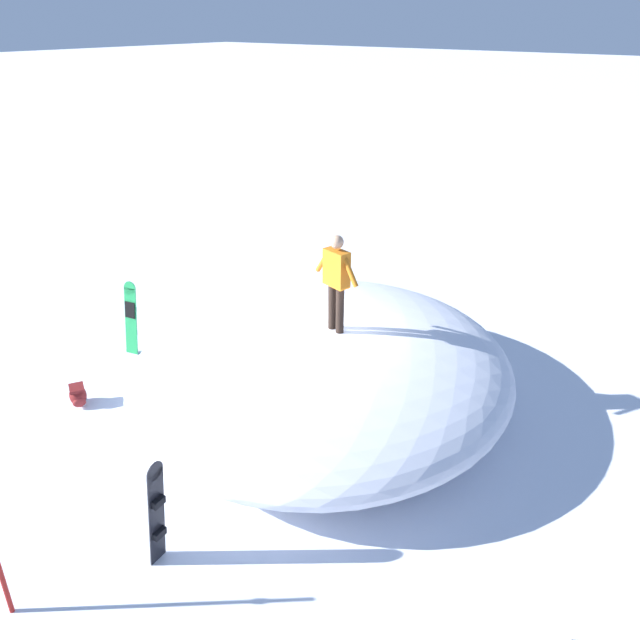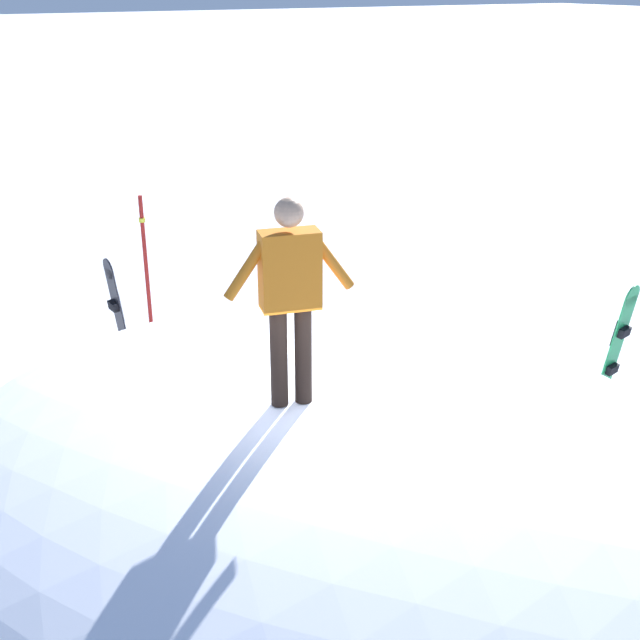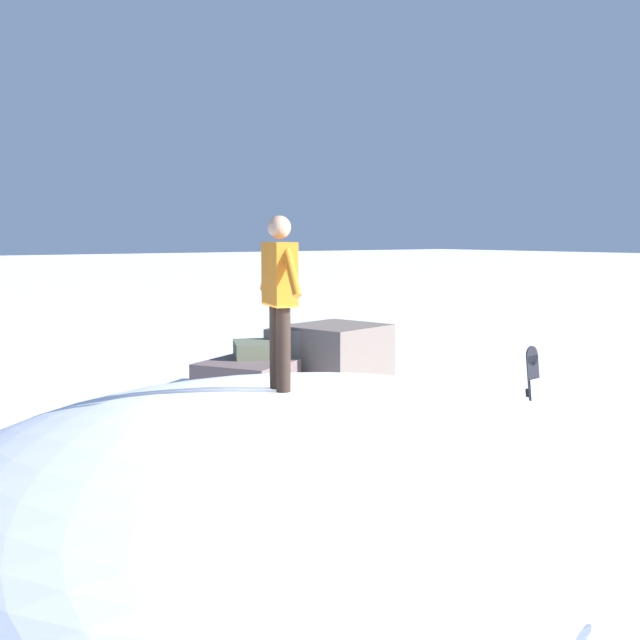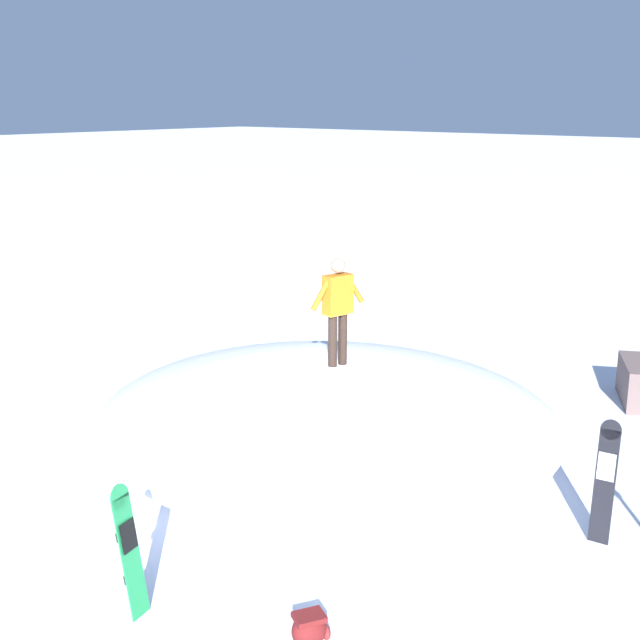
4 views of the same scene
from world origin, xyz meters
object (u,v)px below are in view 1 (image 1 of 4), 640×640
(snowboard_secondary_upright, at_px, (131,317))
(backpack_near, at_px, (78,395))
(snowboard_primary_upright, at_px, (157,512))
(snowboarder_standing, at_px, (336,277))

(snowboard_secondary_upright, distance_m, backpack_near, 2.22)
(snowboard_primary_upright, height_order, backpack_near, snowboard_primary_upright)
(snowboard_primary_upright, relative_size, backpack_near, 2.71)
(snowboarder_standing, height_order, backpack_near, snowboarder_standing)
(snowboarder_standing, bearing_deg, snowboard_secondary_upright, -80.93)
(snowboard_secondary_upright, bearing_deg, snowboarder_standing, 99.07)
(snowboarder_standing, bearing_deg, backpack_near, -55.23)
(snowboarder_standing, xyz_separation_m, snowboard_primary_upright, (4.27, 0.27, -1.76))
(snowboard_primary_upright, distance_m, backpack_near, 4.52)
(snowboard_secondary_upright, bearing_deg, snowboard_primary_upright, 55.09)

